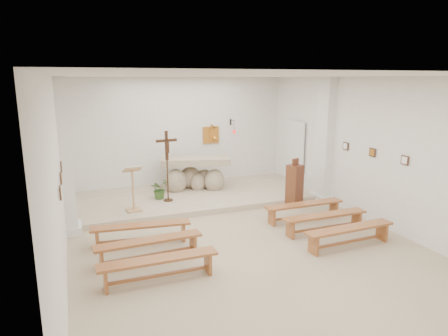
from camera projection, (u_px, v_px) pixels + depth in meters
name	position (u px, v px, depth m)	size (l,w,h in m)	color
ground	(243.00, 244.00, 8.51)	(7.00, 10.00, 0.00)	#C2AE8C
wall_left	(59.00, 179.00, 6.89)	(0.02, 10.00, 3.50)	white
wall_right	(379.00, 153.00, 9.37)	(0.02, 10.00, 3.50)	white
wall_back	(179.00, 133.00, 12.66)	(7.00, 0.02, 3.50)	white
ceiling	(245.00, 76.00, 7.75)	(7.00, 10.00, 0.02)	silver
sanctuary_platform	(194.00, 197.00, 11.68)	(6.98, 3.00, 0.15)	beige
pilaster_left	(66.00, 158.00, 8.75)	(0.26, 0.55, 3.50)	white
pilaster_right	(324.00, 141.00, 11.14)	(0.26, 0.55, 3.50)	white
gold_wall_relief	(211.00, 135.00, 13.03)	(0.55, 0.04, 0.55)	gold
sanctuary_lamp	(234.00, 130.00, 13.02)	(0.11, 0.36, 0.44)	black
station_frame_left_front	(60.00, 193.00, 6.17)	(0.03, 0.20, 0.20)	#442B1E
station_frame_left_mid	(61.00, 178.00, 7.08)	(0.03, 0.20, 0.20)	#442B1E
station_frame_left_rear	(61.00, 167.00, 7.99)	(0.03, 0.20, 0.20)	#442B1E
station_frame_right_front	(405.00, 160.00, 8.64)	(0.03, 0.20, 0.20)	#442B1E
station_frame_right_mid	(372.00, 152.00, 9.55)	(0.03, 0.20, 0.20)	#442B1E
station_frame_right_rear	(346.00, 146.00, 10.46)	(0.03, 0.20, 0.20)	#442B1E
radiator_left	(69.00, 212.00, 9.69)	(0.10, 0.85, 0.52)	silver
radiator_right	(310.00, 186.00, 12.13)	(0.10, 0.85, 0.52)	silver
altar	(195.00, 176.00, 12.15)	(2.20, 1.29, 1.06)	#C1B194
lectern	(133.00, 189.00, 10.05)	(0.46, 0.41, 1.20)	tan
crucifix_stand	(167.00, 161.00, 10.78)	(0.59, 0.26, 1.94)	#382111
potted_plant	(159.00, 189.00, 11.19)	(0.50, 0.43, 0.56)	#365D25
donation_pedestal	(294.00, 185.00, 10.96)	(0.46, 0.46, 1.34)	brown
bench_left_front	(141.00, 229.00, 8.45)	(2.10, 0.59, 0.44)	#A15F2E
bench_right_front	(304.00, 208.00, 9.87)	(2.07, 0.33, 0.44)	#A15F2E
bench_left_second	(149.00, 245.00, 7.66)	(2.08, 0.42, 0.44)	#A15F2E
bench_right_second	(325.00, 219.00, 9.09)	(2.07, 0.35, 0.44)	#A15F2E
bench_left_third	(159.00, 264.00, 6.87)	(2.07, 0.34, 0.44)	#A15F2E
bench_right_third	(350.00, 232.00, 8.30)	(2.08, 0.40, 0.44)	#A15F2E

